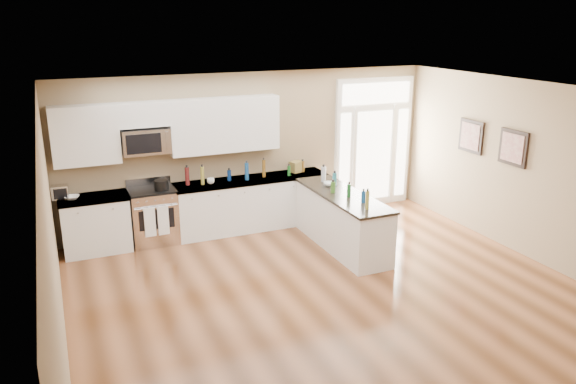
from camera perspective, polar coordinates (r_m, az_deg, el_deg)
The scene contains 20 objects.
ground at distance 7.45m, azimuth 7.41°, elevation -12.75°, with size 8.00×8.00×0.00m, color #553017.
room_shell at distance 6.76m, azimuth 7.97°, elevation -0.11°, with size 8.00×8.00×8.00m.
back_cabinet_left at distance 9.76m, azimuth -18.92°, elevation -3.26°, with size 1.10×0.66×0.94m.
back_cabinet_right at distance 10.27m, azimuth -3.73°, elevation -1.32°, with size 2.85×0.66×0.94m.
peninsula_cabinet at distance 9.44m, azimuth 5.46°, elevation -3.08°, with size 0.69×2.32×0.94m.
upper_cabinet_left at distance 9.51m, azimuth -19.93°, elevation 5.44°, with size 1.04×0.33×0.95m, color white.
upper_cabinet_right at distance 9.91m, azimuth -6.46°, elevation 6.81°, with size 1.94×0.33×0.95m, color white.
upper_cabinet_short at distance 9.56m, azimuth -14.51°, elevation 7.66°, with size 0.82×0.33×0.40m, color white.
microwave at distance 9.60m, azimuth -14.28°, elevation 5.04°, with size 0.78×0.41×0.42m.
entry_door at distance 11.42m, azimuth 8.65°, elevation 4.93°, with size 1.70×0.10×2.60m.
wall_art_near at distance 10.50m, azimuth 18.09°, elevation 5.40°, with size 0.05×0.58×0.58m.
wall_art_far at distance 9.79m, azimuth 21.90°, elevation 4.19°, with size 0.05×0.58×0.58m.
kitchen_range at distance 9.84m, azimuth -13.51°, elevation -2.36°, with size 0.77×0.68×1.08m.
stockpot at distance 9.61m, azimuth -12.73°, elevation 0.73°, with size 0.24×0.24×0.18m, color black.
toaster_oven at distance 9.66m, azimuth -22.15°, elevation -0.00°, with size 0.26×0.20×0.22m, color silver.
cardboard_box at distance 10.53m, azimuth 0.87°, elevation 2.60°, with size 0.25×0.18×0.20m, color brown.
bowl_left at distance 9.59m, azimuth -21.08°, elevation -0.52°, with size 0.22×0.22×0.05m, color white.
bowl_peninsula at distance 9.68m, azimuth 4.22°, elevation 0.81°, with size 0.20×0.20×0.06m, color white.
cup_counter at distance 9.86m, azimuth -7.86°, elevation 1.12°, with size 0.13×0.13×0.10m, color white.
counter_bottles at distance 9.68m, azimuth -0.39°, elevation 1.45°, with size 2.39×2.42×0.32m.
Camera 1 is at (-3.39, -5.49, 3.71)m, focal length 35.00 mm.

